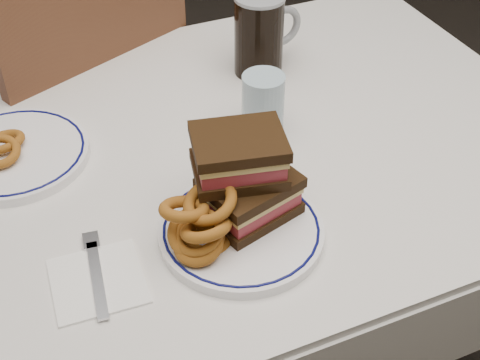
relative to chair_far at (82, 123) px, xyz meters
name	(u,v)px	position (x,y,z in m)	size (l,w,h in m)	color
dining_table	(212,192)	(0.15, -0.48, 0.12)	(1.27, 0.87, 0.75)	silver
chair_far	(82,123)	(0.00, 0.00, 0.00)	(0.59, 0.59, 0.97)	#482417
main_plate	(241,231)	(0.11, -0.70, 0.23)	(0.25, 0.25, 0.02)	white
reuben_sandwich	(244,176)	(0.13, -0.66, 0.31)	(0.16, 0.15, 0.13)	black
onion_rings_main	(201,224)	(0.05, -0.70, 0.28)	(0.11, 0.11, 0.11)	brown
ketchup_ramekin	(214,186)	(0.10, -0.61, 0.26)	(0.05, 0.05, 0.03)	silver
beer_mug	(260,34)	(0.33, -0.28, 0.31)	(0.15, 0.10, 0.16)	black
water_glass	(263,106)	(0.25, -0.48, 0.28)	(0.07, 0.07, 0.12)	#9EBDCD
far_plate	(14,154)	(-0.17, -0.38, 0.23)	(0.25, 0.25, 0.02)	white
onion_rings_far	(0,147)	(-0.19, -0.37, 0.25)	(0.09, 0.11, 0.04)	brown
napkin_fork	(97,279)	(-0.11, -0.70, 0.23)	(0.13, 0.17, 0.01)	white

